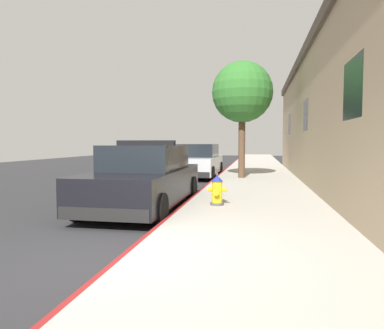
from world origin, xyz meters
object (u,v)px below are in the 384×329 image
at_px(parked_car_silver_ahead, 198,161).
at_px(street_tree, 242,93).
at_px(fire_hydrant, 217,190).
at_px(police_cruiser, 145,178).

bearing_deg(parked_car_silver_ahead, street_tree, -36.37).
distance_m(fire_hydrant, street_tree, 7.32).
relative_size(police_cruiser, parked_car_silver_ahead, 1.00).
height_order(police_cruiser, street_tree, street_tree).
bearing_deg(police_cruiser, fire_hydrant, -5.54).
distance_m(parked_car_silver_ahead, street_tree, 3.95).
xyz_separation_m(parked_car_silver_ahead, street_tree, (2.11, -1.55, 2.95)).
height_order(police_cruiser, fire_hydrant, police_cruiser).
bearing_deg(police_cruiser, street_tree, 71.89).
distance_m(police_cruiser, fire_hydrant, 1.84).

